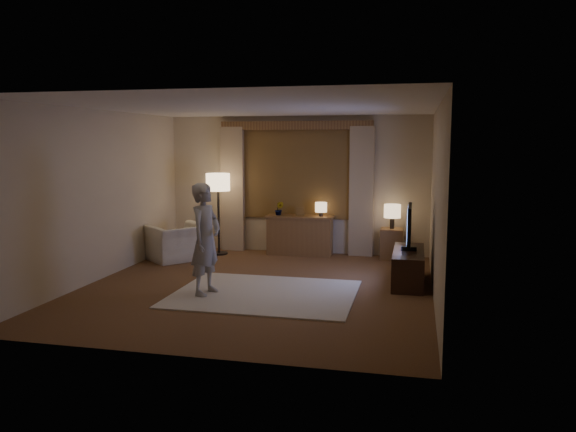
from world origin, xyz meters
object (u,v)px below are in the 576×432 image
(sideboard, at_px, (300,236))
(tv_stand, at_px, (408,267))
(person, at_px, (206,239))
(armchair, at_px, (178,242))
(side_table, at_px, (392,244))

(sideboard, xyz_separation_m, tv_stand, (2.03, -1.77, -0.10))
(tv_stand, height_order, person, person)
(armchair, height_order, side_table, armchair)
(side_table, relative_size, tv_stand, 0.40)
(side_table, relative_size, person, 0.36)
(side_table, xyz_separation_m, tv_stand, (0.32, -1.72, -0.03))
(armchair, bearing_deg, person, 72.03)
(tv_stand, bearing_deg, sideboard, 138.85)
(tv_stand, distance_m, person, 3.06)
(tv_stand, bearing_deg, side_table, 100.63)
(sideboard, relative_size, person, 0.78)
(sideboard, height_order, armchair, sideboard)
(armchair, xyz_separation_m, tv_stand, (4.07, -0.79, -0.07))
(armchair, bearing_deg, tv_stand, 118.12)
(armchair, distance_m, side_table, 3.86)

